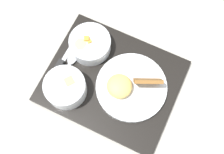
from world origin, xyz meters
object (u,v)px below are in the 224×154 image
Objects in this scene: plate_main at (130,86)px; knife at (58,68)px; bowl_salad at (90,44)px; bowl_soup at (65,87)px; spoon at (70,63)px.

plate_main reaches higher than knife.
bowl_salad is 0.66× the size of knife.
bowl_soup is 0.63× the size of knife.
plate_main reaches higher than bowl_soup.
spoon is at bearing 103.99° from bowl_soup.
plate_main is 1.10× the size of knife.
knife is at bearing 137.44° from spoon.
bowl_soup is 0.09m from spoon.
spoon is (-0.04, -0.07, -0.02)m from bowl_salad.
bowl_soup is (-0.02, -0.16, 0.01)m from bowl_salad.
plate_main is 0.20m from spoon.
bowl_soup is at bearing -128.29° from knife.
bowl_soup reaches higher than knife.
bowl_soup is at bearing -97.84° from bowl_salad.
plate_main is at bearing -78.17° from knife.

